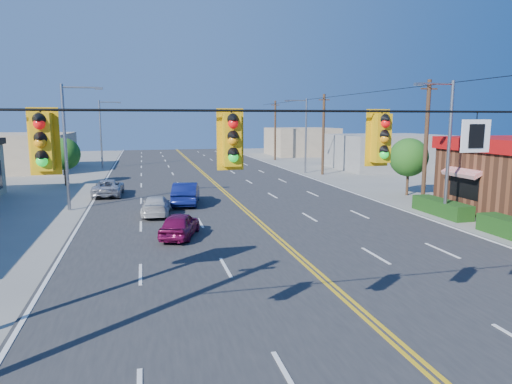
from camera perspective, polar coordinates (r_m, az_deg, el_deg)
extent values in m
plane|color=gray|center=(12.41, 19.38, -19.49)|extent=(160.00, 160.00, 0.00)
cube|color=#2D2D30|center=(30.23, -1.76, -1.97)|extent=(20.00, 120.00, 0.06)
cylinder|color=black|center=(10.95, 21.05, 9.37)|extent=(24.00, 0.05, 0.05)
cube|color=white|center=(11.68, 25.76, 6.32)|extent=(0.75, 0.04, 0.75)
cube|color=#D89E0C|center=(9.19, -25.14, 5.69)|extent=(0.55, 0.34, 1.25)
cube|color=#D89E0C|center=(9.18, -3.06, 6.53)|extent=(0.55, 0.34, 1.25)
cube|color=#D89E0C|center=(10.32, 15.35, 6.51)|extent=(0.55, 0.34, 1.25)
cube|color=#194214|center=(28.01, 25.76, -2.89)|extent=(1.20, 9.00, 0.90)
cylinder|color=gray|center=(28.80, 22.95, 4.74)|extent=(0.20, 0.20, 8.00)
cylinder|color=gray|center=(28.17, 21.60, 12.49)|extent=(2.20, 0.12, 0.12)
cube|color=gray|center=(27.55, 19.68, 12.58)|extent=(0.50, 0.25, 0.15)
cylinder|color=gray|center=(50.10, 6.26, 6.96)|extent=(0.20, 0.20, 8.00)
cylinder|color=gray|center=(49.74, 5.12, 11.34)|extent=(2.20, 0.12, 0.12)
cube|color=gray|center=(49.39, 3.89, 11.31)|extent=(0.50, 0.25, 0.15)
cylinder|color=gray|center=(31.43, -22.71, 5.06)|extent=(0.20, 0.20, 8.00)
cylinder|color=gray|center=(31.29, -21.11, 12.11)|extent=(2.20, 0.12, 0.12)
cube|color=gray|center=(31.17, -19.06, 12.14)|extent=(0.50, 0.25, 0.15)
cylinder|color=gray|center=(57.24, -18.82, 6.79)|extent=(0.20, 0.20, 8.00)
cylinder|color=gray|center=(57.16, -17.91, 10.65)|extent=(2.20, 0.12, 0.12)
cube|color=gray|center=(57.10, -16.78, 10.65)|extent=(0.50, 0.25, 0.15)
cylinder|color=#47301E|center=(32.74, 20.47, 5.67)|extent=(0.28, 0.28, 8.40)
cylinder|color=#47301E|center=(48.66, 8.41, 7.09)|extent=(0.28, 0.28, 8.40)
cylinder|color=#47301E|center=(65.67, 2.41, 7.67)|extent=(0.28, 0.28, 8.40)
cylinder|color=#47301E|center=(37.06, 18.40, 1.22)|extent=(0.20, 0.20, 2.10)
sphere|color=#235B19|center=(36.87, 18.54, 4.13)|extent=(2.94, 2.94, 2.94)
cylinder|color=#47301E|center=(43.80, -22.73, 2.06)|extent=(0.20, 0.20, 2.00)
sphere|color=#235B19|center=(43.64, -22.87, 4.41)|extent=(2.80, 2.80, 2.80)
cube|color=gray|center=(56.69, 16.05, 4.88)|extent=(12.00, 10.00, 4.00)
cube|color=tan|center=(58.77, -27.52, 4.44)|extent=(11.00, 12.00, 4.20)
cube|color=tan|center=(75.44, 5.67, 6.30)|extent=(10.00, 10.00, 4.40)
imported|color=maroon|center=(22.86, -9.50, -4.21)|extent=(2.52, 3.91, 1.24)
imported|color=navy|center=(31.52, -8.75, -0.26)|extent=(2.37, 4.84, 1.53)
imported|color=#BABABA|center=(28.38, -12.38, -1.77)|extent=(1.99, 4.15, 1.17)
imported|color=#B7B6BC|center=(36.47, -17.98, 0.45)|extent=(2.25, 4.59, 1.26)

